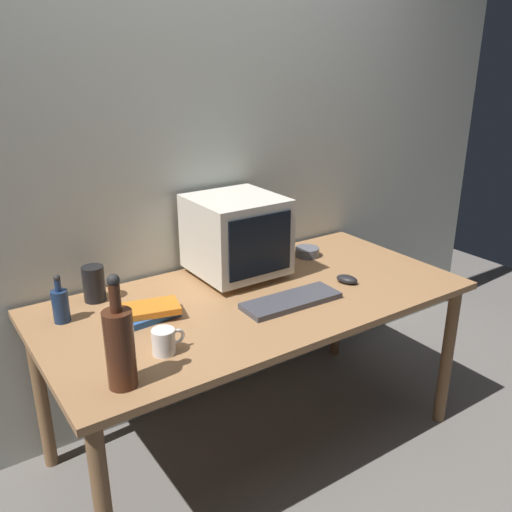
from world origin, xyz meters
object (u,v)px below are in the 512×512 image
Objects in this scene: bottle_tall at (120,345)px; metal_canister at (94,284)px; crt_monitor at (236,236)px; mug at (164,341)px; bottle_short at (60,304)px; book_stack at (150,311)px; keyboard at (291,301)px; computer_mouse at (347,279)px; cd_spindle at (307,252)px.

bottle_tall reaches higher than metal_canister.
crt_monitor is 0.74m from mug.
bottle_short is 0.81× the size of book_stack.
mug is at bearing 28.51° from bottle_tall.
bottle_tall is at bearing -144.27° from crt_monitor.
crt_monitor is 0.42m from keyboard.
book_stack reaches higher than computer_mouse.
cd_spindle is 1.06m from metal_canister.
mug reaches higher than cd_spindle.
computer_mouse is 0.83× the size of mug.
book_stack is (-0.86, 0.18, 0.01)m from computer_mouse.
mug is at bearing -155.48° from cd_spindle.
book_stack reaches higher than keyboard.
crt_monitor reaches higher than cd_spindle.
bottle_tall is 0.47m from book_stack.
crt_monitor is at bearing 35.73° from bottle_tall.
keyboard is at bearing -24.19° from bottle_short.
mug is 0.55m from metal_canister.
metal_canister reaches higher than cd_spindle.
keyboard is at bearing -86.44° from crt_monitor.
book_stack is 1.60× the size of metal_canister.
metal_canister is at bearing 34.10° from bottle_short.
bottle_tall reaches higher than bottle_short.
metal_canister reaches higher than mug.
computer_mouse reaches higher than keyboard.
bottle_short is 1.23m from cd_spindle.
metal_canister is (0.13, 0.65, -0.07)m from bottle_tall.
bottle_short is at bearing -145.90° from metal_canister.
mug is at bearing -142.13° from crt_monitor.
mug is (0.22, -0.43, -0.03)m from bottle_short.
book_stack is at bearing 148.04° from computer_mouse.
cd_spindle is (1.19, 0.56, -0.12)m from bottle_tall.
crt_monitor is 2.01× the size of bottle_short.
metal_canister reaches higher than computer_mouse.
keyboard is 2.80× the size of metal_canister.
keyboard is 4.20× the size of computer_mouse.
crt_monitor is 0.81m from bottle_short.
crt_monitor is 3.24× the size of cd_spindle.
crt_monitor is 1.04× the size of bottle_tall.
cd_spindle is (0.93, 0.18, -0.00)m from book_stack.
bottle_short is (-0.80, -0.01, -0.12)m from crt_monitor.
mug is at bearing -62.85° from bottle_short.
book_stack is (-0.53, 0.21, 0.01)m from keyboard.
crt_monitor is 0.93× the size of keyboard.
bottle_short is at bearing 93.52° from bottle_tall.
cd_spindle is at bearing 1.40° from crt_monitor.
bottle_tall reaches higher than cd_spindle.
metal_canister reaches higher than book_stack.
mug is at bearing -171.91° from keyboard.
cd_spindle is at bearing -4.96° from metal_canister.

